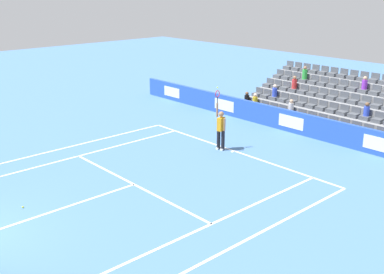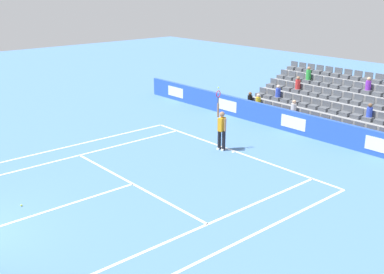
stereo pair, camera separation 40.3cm
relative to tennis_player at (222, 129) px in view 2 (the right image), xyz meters
name	(u,v)px [view 2 (the right image)]	position (x,y,z in m)	size (l,w,h in m)	color
line_baseline	(235,151)	(-0.57, -0.31, -0.99)	(10.97, 0.10, 0.01)	white
line_service	(133,184)	(-0.57, 5.18, -0.99)	(8.23, 0.10, 0.01)	white
line_centre_service	(53,209)	(-0.57, 8.38, -0.99)	(0.10, 6.40, 0.01)	white
line_singles_sideline_left	(70,158)	(3.54, 5.63, -0.99)	(0.10, 11.89, 0.01)	white
line_singles_sideline_right	(197,229)	(-4.69, 5.63, -0.99)	(0.10, 11.89, 0.01)	white
line_doubles_sideline_left	(56,149)	(4.91, 5.63, -0.99)	(0.10, 11.89, 0.01)	white
line_doubles_sideline_right	(229,247)	(-6.06, 5.63, -0.99)	(0.10, 11.89, 0.01)	white
line_centre_mark	(234,152)	(-0.57, -0.21, -0.99)	(0.10, 0.20, 0.01)	white
sponsor_barrier	(294,122)	(-0.57, -4.54, -0.44)	(23.23, 0.22, 1.10)	blue
tennis_player	(222,129)	(0.00, 0.00, 0.00)	(0.53, 0.39, 2.85)	black
stadium_stand	(335,106)	(-0.57, -8.11, -0.18)	(8.68, 4.75, 2.63)	gray
loose_tennis_ball	(21,205)	(0.34, 9.06, -0.96)	(0.07, 0.07, 0.07)	#D1E533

